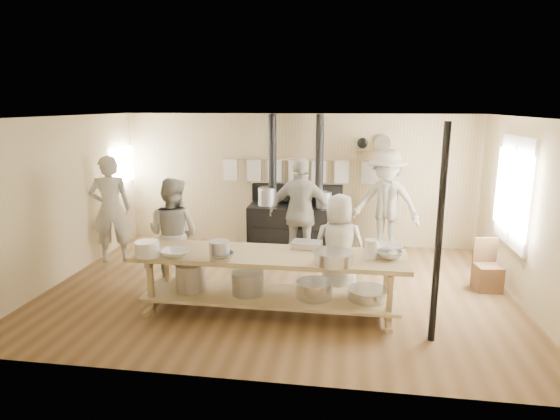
{
  "coord_description": "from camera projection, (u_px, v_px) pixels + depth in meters",
  "views": [
    {
      "loc": [
        0.99,
        -6.71,
        2.78
      ],
      "look_at": [
        -0.02,
        0.2,
        1.19
      ],
      "focal_mm": 30.0,
      "sensor_mm": 36.0,
      "label": 1
    }
  ],
  "objects": [
    {
      "name": "ground",
      "position": [
        279.0,
        288.0,
        7.23
      ],
      "size": [
        7.0,
        7.0,
        0.0
      ],
      "primitive_type": "plane",
      "color": "brown",
      "rests_on": "ground"
    },
    {
      "name": "support_post",
      "position": [
        439.0,
        236.0,
        5.35
      ],
      "size": [
        0.08,
        0.08,
        2.6
      ],
      "primitive_type": "cylinder",
      "color": "black",
      "rests_on": "ground"
    },
    {
      "name": "bowl_steel_b",
      "position": [
        389.0,
        255.0,
        5.96
      ],
      "size": [
        0.39,
        0.39,
        0.1
      ],
      "primitive_type": "imported",
      "rotation": [
        0.0,
        0.0,
        3.37
      ],
      "color": "silver",
      "rests_on": "prep_table"
    },
    {
      "name": "left_opening",
      "position": [
        123.0,
        165.0,
        9.3
      ],
      "size": [
        0.0,
        0.9,
        0.9
      ],
      "color": "white",
      "rests_on": "ground"
    },
    {
      "name": "cook_left",
      "position": [
        173.0,
        234.0,
        7.08
      ],
      "size": [
        0.95,
        0.81,
        1.72
      ],
      "primitive_type": "imported",
      "rotation": [
        0.0,
        0.0,
        2.93
      ],
      "color": "#A4A191",
      "rests_on": "ground"
    },
    {
      "name": "cook_by_window",
      "position": [
        386.0,
        203.0,
        8.65
      ],
      "size": [
        1.46,
        1.16,
        1.98
      ],
      "primitive_type": "imported",
      "rotation": [
        0.0,
        0.0,
        -0.38
      ],
      "color": "#A4A191",
      "rests_on": "ground"
    },
    {
      "name": "deep_bowl_enamel",
      "position": [
        147.0,
        249.0,
        6.05
      ],
      "size": [
        0.41,
        0.41,
        0.2
      ],
      "primitive_type": "cylinder",
      "rotation": [
        0.0,
        0.0,
        -0.4
      ],
      "color": "white",
      "rests_on": "prep_table"
    },
    {
      "name": "roasting_pan",
      "position": [
        307.0,
        245.0,
        6.42
      ],
      "size": [
        0.42,
        0.31,
        0.09
      ],
      "primitive_type": "cube",
      "rotation": [
        0.0,
        0.0,
        -0.1
      ],
      "color": "#B2B2B7",
      "rests_on": "prep_table"
    },
    {
      "name": "cook_far_left",
      "position": [
        111.0,
        209.0,
        8.28
      ],
      "size": [
        0.83,
        0.7,
        1.92
      ],
      "primitive_type": "imported",
      "rotation": [
        0.0,
        0.0,
        3.55
      ],
      "color": "#A4A191",
      "rests_on": "ground"
    },
    {
      "name": "cook_center",
      "position": [
        339.0,
        248.0,
        6.65
      ],
      "size": [
        0.82,
        0.59,
        1.56
      ],
      "primitive_type": "imported",
      "rotation": [
        0.0,
        0.0,
        3.27
      ],
      "color": "#A4A191",
      "rests_on": "ground"
    },
    {
      "name": "room_shell",
      "position": [
        279.0,
        185.0,
        6.87
      ],
      "size": [
        7.0,
        7.0,
        7.0
      ],
      "color": "tan",
      "rests_on": "ground"
    },
    {
      "name": "bucket_galv",
      "position": [
        219.0,
        250.0,
        5.91
      ],
      "size": [
        0.28,
        0.28,
        0.24
      ],
      "primitive_type": "cylinder",
      "rotation": [
        0.0,
        0.0,
        -0.06
      ],
      "color": "gray",
      "rests_on": "prep_table"
    },
    {
      "name": "prep_table",
      "position": [
        269.0,
        277.0,
        6.25
      ],
      "size": [
        3.6,
        0.9,
        0.85
      ],
      "color": "tan",
      "rests_on": "ground"
    },
    {
      "name": "mixing_bowl_large",
      "position": [
        334.0,
        258.0,
        5.77
      ],
      "size": [
        0.61,
        0.61,
        0.16
      ],
      "primitive_type": "cylinder",
      "rotation": [
        0.0,
        0.0,
        0.3
      ],
      "color": "silver",
      "rests_on": "prep_table"
    },
    {
      "name": "cook_right",
      "position": [
        302.0,
        214.0,
        7.94
      ],
      "size": [
        1.17,
        0.58,
        1.92
      ],
      "primitive_type": "imported",
      "rotation": [
        0.0,
        0.0,
        3.04
      ],
      "color": "#A4A191",
      "rests_on": "ground"
    },
    {
      "name": "chair",
      "position": [
        487.0,
        275.0,
        7.14
      ],
      "size": [
        0.41,
        0.41,
        0.78
      ],
      "rotation": [
        0.0,
        0.0,
        0.14
      ],
      "color": "#513520",
      "rests_on": "ground"
    },
    {
      "name": "bowl_white_a",
      "position": [
        176.0,
        253.0,
        6.06
      ],
      "size": [
        0.37,
        0.37,
        0.09
      ],
      "primitive_type": "imported",
      "rotation": [
        0.0,
        0.0,
        0.04
      ],
      "color": "white",
      "rests_on": "prep_table"
    },
    {
      "name": "towel_rail",
      "position": [
        297.0,
        168.0,
        9.2
      ],
      "size": [
        3.0,
        0.04,
        0.47
      ],
      "color": "tan",
      "rests_on": "ground"
    },
    {
      "name": "back_wall_shelf",
      "position": [
        374.0,
        146.0,
        8.93
      ],
      "size": [
        0.63,
        0.14,
        0.32
      ],
      "color": "tan",
      "rests_on": "ground"
    },
    {
      "name": "window_right",
      "position": [
        515.0,
        192.0,
        6.99
      ],
      "size": [
        0.09,
        1.5,
        1.65
      ],
      "color": "beige",
      "rests_on": "ground"
    },
    {
      "name": "stove",
      "position": [
        295.0,
        222.0,
        9.16
      ],
      "size": [
        1.9,
        0.75,
        2.6
      ],
      "color": "black",
      "rests_on": "ground"
    },
    {
      "name": "pitcher",
      "position": [
        371.0,
        249.0,
        5.94
      ],
      "size": [
        0.19,
        0.19,
        0.25
      ],
      "primitive_type": "cylinder",
      "rotation": [
        0.0,
        0.0,
        -0.18
      ],
      "color": "white",
      "rests_on": "prep_table"
    },
    {
      "name": "bowl_white_b",
      "position": [
        387.0,
        248.0,
        6.26
      ],
      "size": [
        0.46,
        0.46,
        0.09
      ],
      "primitive_type": "imported",
      "rotation": [
        0.0,
        0.0,
        1.87
      ],
      "color": "white",
      "rests_on": "prep_table"
    },
    {
      "name": "bowl_steel_a",
      "position": [
        222.0,
        256.0,
        5.92
      ],
      "size": [
        0.42,
        0.42,
        0.09
      ],
      "primitive_type": "imported",
      "rotation": [
        0.0,
        0.0,
        0.87
      ],
      "color": "silver",
      "rests_on": "prep_table"
    }
  ]
}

